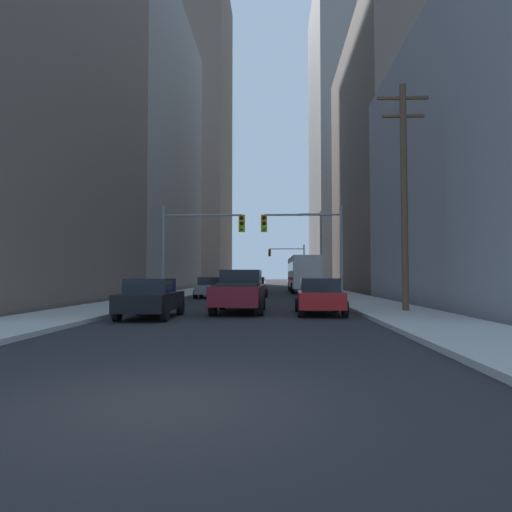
{
  "coord_description": "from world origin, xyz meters",
  "views": [
    {
      "loc": [
        1.46,
        -5.91,
        1.64
      ],
      "look_at": [
        0.0,
        29.37,
        3.13
      ],
      "focal_mm": 32.42,
      "sensor_mm": 36.0,
      "label": 1
    }
  ],
  "objects_px": {
    "sedan_blue": "(254,287)",
    "traffic_signal_near_right": "(306,236)",
    "pickup_truck_maroon": "(240,291)",
    "sedan_red": "(320,296)",
    "traffic_signal_far_right": "(288,258)",
    "city_bus": "(303,273)",
    "traffic_signal_near_left": "(199,236)",
    "sedan_grey": "(210,287)",
    "sedan_black": "(151,298)"
  },
  "relations": [
    {
      "from": "city_bus",
      "to": "traffic_signal_near_left",
      "type": "relative_size",
      "value": 1.92
    },
    {
      "from": "pickup_truck_maroon",
      "to": "traffic_signal_far_right",
      "type": "relative_size",
      "value": 0.91
    },
    {
      "from": "traffic_signal_far_right",
      "to": "city_bus",
      "type": "bearing_deg",
      "value": -87.47
    },
    {
      "from": "city_bus",
      "to": "traffic_signal_near_right",
      "type": "distance_m",
      "value": 16.71
    },
    {
      "from": "sedan_black",
      "to": "traffic_signal_near_right",
      "type": "relative_size",
      "value": 0.7
    },
    {
      "from": "traffic_signal_near_left",
      "to": "traffic_signal_near_right",
      "type": "bearing_deg",
      "value": -0.0
    },
    {
      "from": "sedan_black",
      "to": "traffic_signal_near_left",
      "type": "height_order",
      "value": "traffic_signal_near_left"
    },
    {
      "from": "city_bus",
      "to": "sedan_red",
      "type": "xyz_separation_m",
      "value": [
        -0.86,
        -25.48,
        -1.16
      ]
    },
    {
      "from": "sedan_black",
      "to": "traffic_signal_far_right",
      "type": "distance_m",
      "value": 48.07
    },
    {
      "from": "city_bus",
      "to": "traffic_signal_near_right",
      "type": "height_order",
      "value": "traffic_signal_near_right"
    },
    {
      "from": "sedan_blue",
      "to": "traffic_signal_near_right",
      "type": "distance_m",
      "value": 8.46
    },
    {
      "from": "sedan_red",
      "to": "traffic_signal_near_left",
      "type": "bearing_deg",
      "value": 126.44
    },
    {
      "from": "city_bus",
      "to": "traffic_signal_far_right",
      "type": "bearing_deg",
      "value": 92.53
    },
    {
      "from": "city_bus",
      "to": "traffic_signal_near_right",
      "type": "relative_size",
      "value": 1.92
    },
    {
      "from": "sedan_grey",
      "to": "pickup_truck_maroon",
      "type": "bearing_deg",
      "value": -76.4
    },
    {
      "from": "sedan_blue",
      "to": "traffic_signal_near_left",
      "type": "xyz_separation_m",
      "value": [
        -3.14,
        -6.96,
        3.34
      ]
    },
    {
      "from": "traffic_signal_near_right",
      "to": "sedan_grey",
      "type": "bearing_deg",
      "value": 141.23
    },
    {
      "from": "sedan_blue",
      "to": "sedan_grey",
      "type": "bearing_deg",
      "value": -153.36
    },
    {
      "from": "sedan_red",
      "to": "sedan_blue",
      "type": "height_order",
      "value": "same"
    },
    {
      "from": "sedan_black",
      "to": "traffic_signal_far_right",
      "type": "height_order",
      "value": "traffic_signal_far_right"
    },
    {
      "from": "city_bus",
      "to": "sedan_red",
      "type": "relative_size",
      "value": 2.71
    },
    {
      "from": "traffic_signal_near_right",
      "to": "traffic_signal_far_right",
      "type": "distance_m",
      "value": 36.63
    },
    {
      "from": "sedan_grey",
      "to": "sedan_red",
      "type": "bearing_deg",
      "value": -65.03
    },
    {
      "from": "pickup_truck_maroon",
      "to": "sedan_red",
      "type": "distance_m",
      "value": 3.61
    },
    {
      "from": "sedan_blue",
      "to": "sedan_black",
      "type": "bearing_deg",
      "value": -100.16
    },
    {
      "from": "sedan_red",
      "to": "traffic_signal_far_right",
      "type": "bearing_deg",
      "value": 90.03
    },
    {
      "from": "sedan_grey",
      "to": "traffic_signal_near_right",
      "type": "xyz_separation_m",
      "value": [
        6.67,
        -5.35,
        3.33
      ]
    },
    {
      "from": "pickup_truck_maroon",
      "to": "sedan_red",
      "type": "bearing_deg",
      "value": -16.81
    },
    {
      "from": "traffic_signal_near_left",
      "to": "sedan_grey",
      "type": "bearing_deg",
      "value": 90.62
    },
    {
      "from": "traffic_signal_near_left",
      "to": "traffic_signal_near_right",
      "type": "xyz_separation_m",
      "value": [
        6.61,
        -0.0,
        -0.01
      ]
    },
    {
      "from": "sedan_red",
      "to": "traffic_signal_near_right",
      "type": "bearing_deg",
      "value": 89.92
    },
    {
      "from": "traffic_signal_near_left",
      "to": "sedan_black",
      "type": "bearing_deg",
      "value": -90.3
    },
    {
      "from": "pickup_truck_maroon",
      "to": "city_bus",
      "type": "bearing_deg",
      "value": 80.0
    },
    {
      "from": "sedan_grey",
      "to": "sedan_blue",
      "type": "distance_m",
      "value": 3.58
    },
    {
      "from": "sedan_blue",
      "to": "traffic_signal_near_left",
      "type": "bearing_deg",
      "value": -114.28
    },
    {
      "from": "pickup_truck_maroon",
      "to": "sedan_black",
      "type": "bearing_deg",
      "value": -137.12
    },
    {
      "from": "city_bus",
      "to": "traffic_signal_near_left",
      "type": "distance_m",
      "value": 18.28
    },
    {
      "from": "sedan_blue",
      "to": "traffic_signal_far_right",
      "type": "bearing_deg",
      "value": 83.41
    },
    {
      "from": "traffic_signal_near_right",
      "to": "traffic_signal_far_right",
      "type": "xyz_separation_m",
      "value": [
        -0.04,
        36.63,
        0.0
      ]
    },
    {
      "from": "traffic_signal_near_left",
      "to": "pickup_truck_maroon",
      "type": "bearing_deg",
      "value": -68.26
    },
    {
      "from": "sedan_blue",
      "to": "traffic_signal_far_right",
      "type": "height_order",
      "value": "traffic_signal_far_right"
    },
    {
      "from": "traffic_signal_far_right",
      "to": "traffic_signal_near_left",
      "type": "bearing_deg",
      "value": -100.17
    },
    {
      "from": "sedan_red",
      "to": "sedan_blue",
      "type": "relative_size",
      "value": 1.0
    },
    {
      "from": "sedan_blue",
      "to": "traffic_signal_near_right",
      "type": "xyz_separation_m",
      "value": [
        3.47,
        -6.96,
        3.33
      ]
    },
    {
      "from": "city_bus",
      "to": "traffic_signal_near_right",
      "type": "bearing_deg",
      "value": -92.94
    },
    {
      "from": "sedan_blue",
      "to": "traffic_signal_near_right",
      "type": "relative_size",
      "value": 0.71
    },
    {
      "from": "city_bus",
      "to": "pickup_truck_maroon",
      "type": "relative_size",
      "value": 2.12
    },
    {
      "from": "traffic_signal_near_left",
      "to": "traffic_signal_near_right",
      "type": "distance_m",
      "value": 6.61
    },
    {
      "from": "pickup_truck_maroon",
      "to": "traffic_signal_near_left",
      "type": "relative_size",
      "value": 0.91
    },
    {
      "from": "sedan_black",
      "to": "sedan_grey",
      "type": "bearing_deg",
      "value": 90.01
    }
  ]
}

